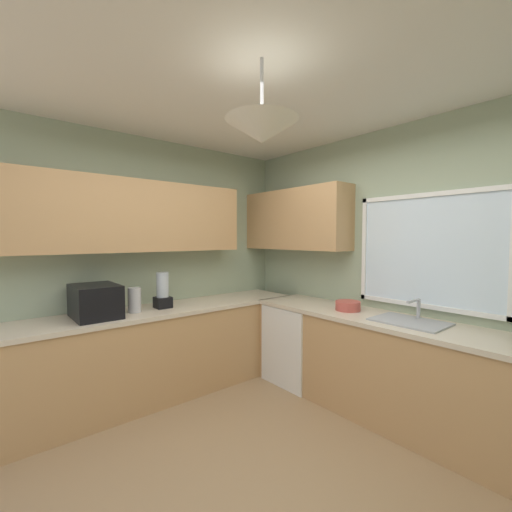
% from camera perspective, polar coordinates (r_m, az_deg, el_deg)
% --- Properties ---
extents(ground_plane, '(8.57, 8.57, 0.00)m').
position_cam_1_polar(ground_plane, '(2.56, 0.94, -35.19)').
color(ground_plane, '#997A56').
extents(room_shell, '(4.01, 3.60, 2.70)m').
position_cam_1_polar(room_shell, '(2.60, 2.92, 7.17)').
color(room_shell, '#9EAD8E').
rests_on(room_shell, ground_plane).
extents(counter_run_left, '(0.65, 3.21, 0.88)m').
position_cam_1_polar(counter_run_left, '(3.61, -16.91, -15.51)').
color(counter_run_left, tan).
rests_on(counter_run_left, ground_plane).
extents(counter_run_back, '(3.10, 0.65, 0.88)m').
position_cam_1_polar(counter_run_back, '(3.25, 24.18, -17.82)').
color(counter_run_back, tan).
rests_on(counter_run_back, ground_plane).
extents(dishwasher, '(0.60, 0.60, 0.84)m').
position_cam_1_polar(dishwasher, '(3.87, 7.43, -14.48)').
color(dishwasher, white).
rests_on(dishwasher, ground_plane).
extents(microwave, '(0.48, 0.36, 0.29)m').
position_cam_1_polar(microwave, '(3.30, -25.73, -6.95)').
color(microwave, black).
rests_on(microwave, counter_run_left).
extents(kettle, '(0.12, 0.12, 0.23)m').
position_cam_1_polar(kettle, '(3.39, -20.02, -7.06)').
color(kettle, '#B7B7BC').
rests_on(kettle, counter_run_left).
extents(sink_assembly, '(0.56, 0.40, 0.19)m').
position_cam_1_polar(sink_assembly, '(3.11, 24.77, -10.05)').
color(sink_assembly, '#9EA0A5').
rests_on(sink_assembly, counter_run_back).
extents(bowl, '(0.24, 0.24, 0.09)m').
position_cam_1_polar(bowl, '(3.40, 15.41, -8.19)').
color(bowl, '#B74C42').
rests_on(bowl, counter_run_back).
extents(blender_appliance, '(0.15, 0.15, 0.36)m').
position_cam_1_polar(blender_appliance, '(3.50, -15.64, -5.91)').
color(blender_appliance, black).
rests_on(blender_appliance, counter_run_left).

